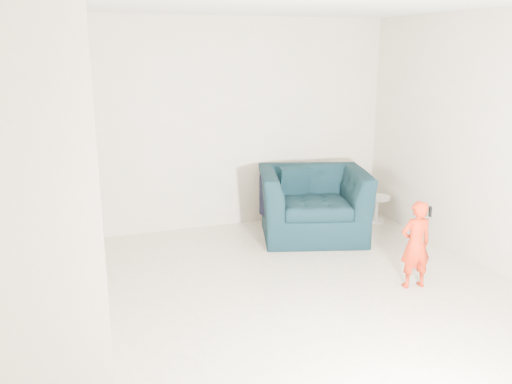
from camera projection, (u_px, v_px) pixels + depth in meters
floor at (286, 320)px, 4.73m from camera, size 5.50×5.50×0.00m
back_wall at (204, 126)px, 6.89m from camera, size 5.00×0.00×5.00m
armchair at (313, 203)px, 6.78m from camera, size 1.58×1.46×0.85m
toddler at (416, 245)px, 5.30m from camera, size 0.34×0.24×0.89m
side_table at (377, 204)px, 7.39m from camera, size 0.36×0.36×0.36m
staircase at (31, 223)px, 4.34m from camera, size 1.02×3.03×3.62m
cushion at (294, 181)px, 6.92m from camera, size 0.39×0.19×0.38m
throw at (267, 199)px, 6.59m from camera, size 0.04×0.45×0.50m
phone at (430, 211)px, 5.24m from camera, size 0.04×0.05×0.10m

